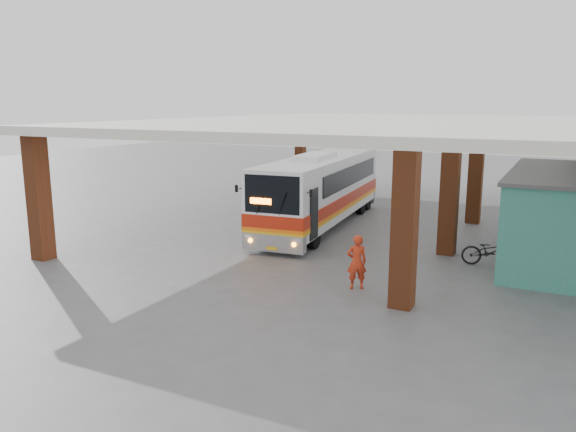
# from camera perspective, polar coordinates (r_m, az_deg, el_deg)

# --- Properties ---
(ground) EXTENTS (90.00, 90.00, 0.00)m
(ground) POSITION_cam_1_polar(r_m,az_deg,el_deg) (19.18, 5.15, -4.89)
(ground) COLOR #515154
(ground) RESTS_ON ground
(brick_columns) EXTENTS (20.10, 21.60, 4.35)m
(brick_columns) POSITION_cam_1_polar(r_m,az_deg,el_deg) (22.99, 13.17, 3.14)
(brick_columns) COLOR brown
(brick_columns) RESTS_ON ground
(canopy_roof) EXTENTS (21.00, 23.00, 0.30)m
(canopy_roof) POSITION_cam_1_polar(r_m,az_deg,el_deg) (24.46, 12.13, 9.14)
(canopy_roof) COLOR silver
(canopy_roof) RESTS_ON brick_columns
(coach_bus) EXTENTS (3.35, 11.38, 3.27)m
(coach_bus) POSITION_cam_1_polar(r_m,az_deg,el_deg) (24.71, 3.39, 2.70)
(coach_bus) COLOR white
(coach_bus) RESTS_ON ground
(motorcycle) EXTENTS (2.03, 1.07, 1.01)m
(motorcycle) POSITION_cam_1_polar(r_m,az_deg,el_deg) (19.99, 19.97, -3.37)
(motorcycle) COLOR black
(motorcycle) RESTS_ON ground
(pedestrian) EXTENTS (0.71, 0.64, 1.63)m
(pedestrian) POSITION_cam_1_polar(r_m,az_deg,el_deg) (16.57, 6.99, -4.65)
(pedestrian) COLOR red
(pedestrian) RESTS_ON ground
(red_chair) EXTENTS (0.46, 0.46, 0.85)m
(red_chair) POSITION_cam_1_polar(r_m,az_deg,el_deg) (23.36, 21.66, -1.70)
(red_chair) COLOR #AF121D
(red_chair) RESTS_ON ground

